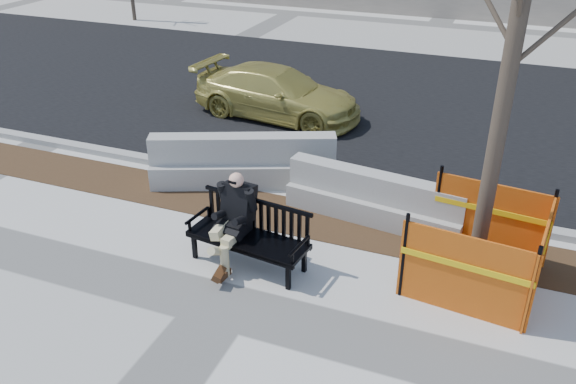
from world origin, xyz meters
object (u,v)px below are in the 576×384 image
bench (249,264)px  sedan (277,117)px  jersey_barrier_left (244,183)px  tree_fence (472,280)px  seated_man (236,258)px  jersey_barrier_right (373,219)px

bench → sedan: 6.25m
sedan → jersey_barrier_left: 3.60m
bench → jersey_barrier_left: (-1.22, 2.41, 0.00)m
sedan → tree_fence: bearing=-128.5°
seated_man → sedan: (-1.73, 5.85, 0.00)m
bench → seated_man: size_ratio=1.33×
jersey_barrier_left → tree_fence: bearing=-42.6°
seated_man → tree_fence: tree_fence is taller
tree_fence → sedan: tree_fence is taller
jersey_barrier_left → bench: bearing=-86.0°
jersey_barrier_left → jersey_barrier_right: 2.66m
tree_fence → jersey_barrier_right: bearing=146.6°
tree_fence → jersey_barrier_right: 2.13m
bench → tree_fence: bearing=21.8°
bench → sedan: (-1.98, 5.93, 0.00)m
tree_fence → jersey_barrier_right: tree_fence is taller
tree_fence → sedan: size_ratio=1.59×
sedan → jersey_barrier_right: sedan is taller
seated_man → tree_fence: (3.44, 0.74, 0.00)m
bench → jersey_barrier_left: size_ratio=0.54×
seated_man → jersey_barrier_left: (-0.96, 2.33, 0.00)m
seated_man → jersey_barrier_left: seated_man is taller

